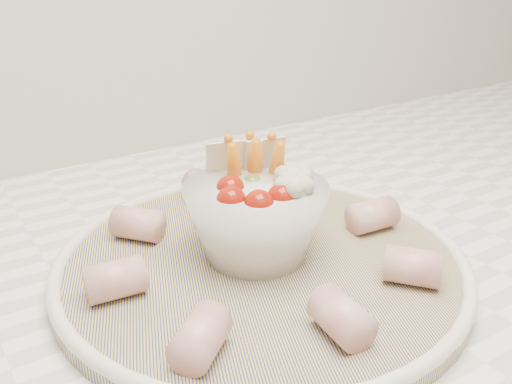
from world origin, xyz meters
TOP-DOWN VIEW (x-y plane):
  - serving_platter at (0.10, 1.39)m, footprint 0.47×0.47m
  - veggie_bowl at (0.10, 1.40)m, footprint 0.13×0.13m
  - cured_meat_rolls at (0.10, 1.39)m, footprint 0.30×0.30m

SIDE VIEW (x-z plane):
  - serving_platter at x=0.10m, z-range 0.92..0.94m
  - cured_meat_rolls at x=0.10m, z-range 0.94..0.97m
  - veggie_bowl at x=0.10m, z-range 0.92..1.02m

